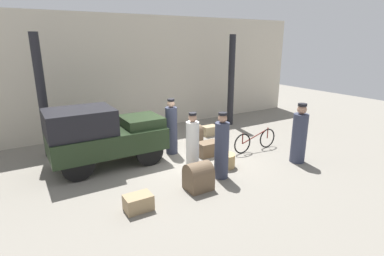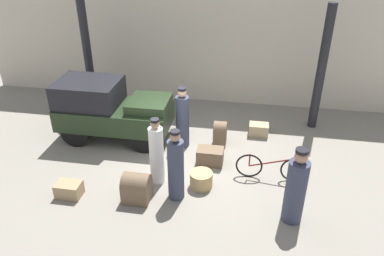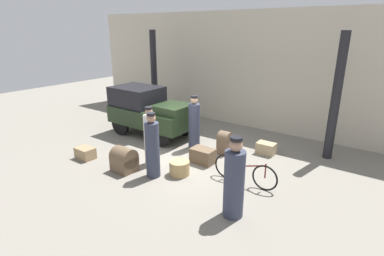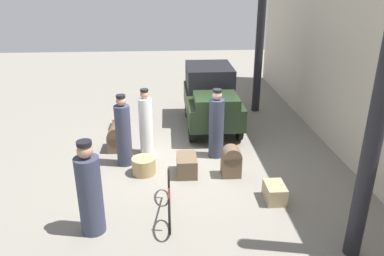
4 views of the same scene
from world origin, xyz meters
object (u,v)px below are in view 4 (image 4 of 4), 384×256
(bicycle, at_px, (169,199))
(suitcase_black_upright, at_px, (120,121))
(porter_carrying_trunk, at_px, (90,192))
(trunk_umber_medium, at_px, (119,138))
(porter_lifting_near_truck, at_px, (146,124))
(conductor_in_dark_uniform, at_px, (123,133))
(porter_with_bicycle, at_px, (216,126))
(trunk_barrel_dark, at_px, (231,161))
(suitcase_small_leather, at_px, (275,192))
(wicker_basket, at_px, (144,166))
(trunk_wicker_pale, at_px, (187,165))
(truck, at_px, (211,95))

(bicycle, bearing_deg, suitcase_black_upright, -162.74)
(porter_carrying_trunk, bearing_deg, trunk_umber_medium, 178.85)
(bicycle, relative_size, porter_lifting_near_truck, 1.01)
(porter_carrying_trunk, distance_m, suitcase_black_upright, 5.15)
(conductor_in_dark_uniform, xyz_separation_m, porter_carrying_trunk, (2.62, -0.32, -0.01))
(porter_with_bicycle, relative_size, trunk_barrel_dark, 2.44)
(porter_with_bicycle, xyz_separation_m, suitcase_small_leather, (2.14, 0.95, -0.64))
(porter_carrying_trunk, relative_size, trunk_barrel_dark, 2.44)
(trunk_umber_medium, bearing_deg, conductor_in_dark_uniform, 15.78)
(trunk_barrel_dark, bearing_deg, trunk_umber_medium, -120.62)
(suitcase_small_leather, bearing_deg, porter_with_bicycle, -156.02)
(wicker_basket, relative_size, conductor_in_dark_uniform, 0.31)
(suitcase_small_leather, bearing_deg, trunk_barrel_dark, -146.34)
(porter_lifting_near_truck, bearing_deg, porter_with_bicycle, 80.74)
(trunk_umber_medium, bearing_deg, porter_lifting_near_truck, 68.70)
(suitcase_small_leather, bearing_deg, suitcase_black_upright, -140.13)
(wicker_basket, relative_size, trunk_barrel_dark, 0.76)
(wicker_basket, bearing_deg, trunk_barrel_dark, 83.21)
(wicker_basket, height_order, porter_with_bicycle, porter_with_bicycle)
(trunk_barrel_dark, distance_m, trunk_wicker_pale, 1.04)
(bicycle, distance_m, porter_lifting_near_truck, 2.86)
(trunk_umber_medium, bearing_deg, trunk_barrel_dark, 59.38)
(conductor_in_dark_uniform, bearing_deg, porter_carrying_trunk, -6.93)
(conductor_in_dark_uniform, relative_size, porter_lifting_near_truck, 1.02)
(wicker_basket, bearing_deg, porter_lifting_near_truck, 178.58)
(conductor_in_dark_uniform, bearing_deg, truck, 135.80)
(porter_with_bicycle, relative_size, porter_lifting_near_truck, 1.02)
(truck, relative_size, trunk_umber_medium, 4.61)
(truck, relative_size, trunk_wicker_pale, 4.62)
(truck, bearing_deg, trunk_umber_medium, -59.03)
(porter_carrying_trunk, bearing_deg, porter_lifting_near_truck, 165.42)
(trunk_barrel_dark, relative_size, suitcase_small_leather, 1.28)
(truck, height_order, suitcase_black_upright, truck)
(suitcase_black_upright, bearing_deg, porter_with_bicycle, 50.54)
(wicker_basket, height_order, conductor_in_dark_uniform, conductor_in_dark_uniform)
(conductor_in_dark_uniform, bearing_deg, trunk_barrel_dark, 73.24)
(bicycle, xyz_separation_m, suitcase_black_upright, (-4.68, -1.46, -0.17))
(bicycle, xyz_separation_m, conductor_in_dark_uniform, (-2.19, -1.07, 0.47))
(porter_with_bicycle, bearing_deg, trunk_umber_medium, -103.01)
(trunk_barrel_dark, distance_m, suitcase_black_upright, 4.36)
(conductor_in_dark_uniform, bearing_deg, suitcase_black_upright, -171.13)
(bicycle, relative_size, porter_carrying_trunk, 0.99)
(wicker_basket, distance_m, trunk_wicker_pale, 1.01)
(wicker_basket, distance_m, porter_lifting_near_truck, 1.25)
(truck, xyz_separation_m, porter_carrying_trunk, (5.08, -2.72, -0.15))
(porter_with_bicycle, xyz_separation_m, trunk_barrel_dark, (1.05, 0.22, -0.45))
(trunk_umber_medium, bearing_deg, wicker_basket, 27.80)
(trunk_barrel_dark, height_order, trunk_umber_medium, trunk_barrel_dark)
(porter_lifting_near_truck, height_order, suitcase_small_leather, porter_lifting_near_truck)
(wicker_basket, bearing_deg, suitcase_black_upright, -163.78)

